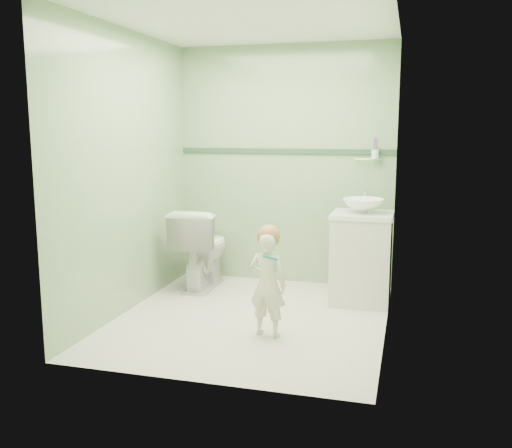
% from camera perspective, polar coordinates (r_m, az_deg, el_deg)
% --- Properties ---
extents(ground, '(2.50, 2.50, 0.00)m').
position_cam_1_polar(ground, '(4.79, -0.48, -9.54)').
color(ground, beige).
rests_on(ground, ground).
extents(room_shell, '(2.50, 2.54, 2.40)m').
position_cam_1_polar(room_shell, '(4.54, -0.50, 4.93)').
color(room_shell, '#86AE7B').
rests_on(room_shell, ground).
extents(trim_stripe, '(2.20, 0.02, 0.05)m').
position_cam_1_polar(trim_stripe, '(5.73, 2.92, 7.39)').
color(trim_stripe, '#2D4D38').
rests_on(trim_stripe, room_shell).
extents(vanity, '(0.52, 0.50, 0.80)m').
position_cam_1_polar(vanity, '(5.20, 10.62, -3.57)').
color(vanity, silver).
rests_on(vanity, ground).
extents(counter, '(0.54, 0.52, 0.04)m').
position_cam_1_polar(counter, '(5.12, 10.76, 0.90)').
color(counter, white).
rests_on(counter, vanity).
extents(basin, '(0.37, 0.37, 0.13)m').
position_cam_1_polar(basin, '(5.11, 10.79, 1.84)').
color(basin, white).
rests_on(basin, counter).
extents(faucet, '(0.03, 0.13, 0.18)m').
position_cam_1_polar(faucet, '(5.28, 10.98, 2.95)').
color(faucet, silver).
rests_on(faucet, counter).
extents(cup_holder, '(0.26, 0.07, 0.21)m').
position_cam_1_polar(cup_holder, '(5.55, 11.89, 6.93)').
color(cup_holder, silver).
rests_on(cup_holder, room_shell).
extents(toilet, '(0.47, 0.80, 0.80)m').
position_cam_1_polar(toilet, '(5.64, -5.51, -2.40)').
color(toilet, white).
rests_on(toilet, ground).
extents(toddler, '(0.32, 0.24, 0.81)m').
position_cam_1_polar(toddler, '(4.29, 1.19, -6.16)').
color(toddler, beige).
rests_on(toddler, ground).
extents(hair_cap, '(0.18, 0.18, 0.18)m').
position_cam_1_polar(hair_cap, '(4.23, 1.29, -1.27)').
color(hair_cap, '#A97545').
rests_on(hair_cap, toddler).
extents(teal_toothbrush, '(0.11, 0.14, 0.08)m').
position_cam_1_polar(teal_toothbrush, '(4.09, 1.43, -3.38)').
color(teal_toothbrush, '#10837F').
rests_on(teal_toothbrush, toddler).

